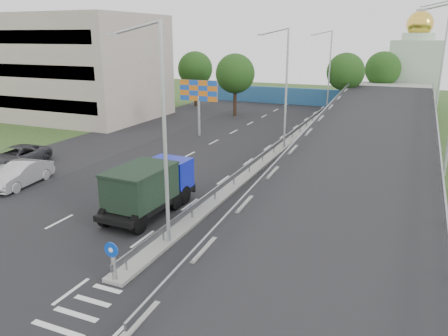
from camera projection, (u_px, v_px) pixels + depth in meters
The scene contains 21 objects.
ground at pixel (78, 314), 15.77m from camera, with size 160.00×160.00×0.00m, color #2D4C1E.
road_surface at pixel (222, 163), 34.48m from camera, with size 26.00×90.00×0.04m, color black.
parking_strip at pixel (91, 147), 39.40m from camera, with size 8.00×90.00×0.05m, color black.
median at pixel (274, 153), 36.83m from camera, with size 1.00×44.00×0.20m, color gray.
overpass_ramp at pixel (368, 143), 33.50m from camera, with size 10.00×50.00×3.50m.
median_guardrail at pixel (274, 146), 36.64m from camera, with size 0.09×44.00×0.71m.
sign_bollard at pixel (113, 261), 17.38m from camera, with size 0.64×0.23×1.67m.
lamp_post_near at pixel (161, 126), 19.31m from camera, with size 2.74×0.18×10.08m.
lamp_post_mid at pixel (284, 83), 36.88m from camera, with size 2.74×0.18×10.08m.
lamp_post_far at pixel (328, 68), 54.45m from camera, with size 2.74×0.18×10.08m.
beige_building at pixel (60, 67), 53.50m from camera, with size 24.00×14.00×12.00m, color #A6938B.
blue_wall at pixel (305, 97), 62.62m from camera, with size 30.00×0.50×2.40m, color #27618F.
church at pixel (415, 67), 63.15m from camera, with size 7.00×7.00×13.80m.
billboard at pixel (199, 94), 42.56m from camera, with size 4.00×0.24×5.50m.
tree_left_mid at pixel (235, 74), 53.19m from camera, with size 4.80×4.80×7.60m.
tree_median_far at pixel (346, 72), 55.68m from camera, with size 4.80×4.80×7.60m.
tree_left_far at pixel (195, 69), 60.62m from camera, with size 4.80×4.80×7.60m.
tree_ramp_far at pixel (383, 69), 60.31m from camera, with size 4.80×4.80×7.60m.
dump_truck at pixel (149, 186), 24.32m from camera, with size 2.69×6.60×2.88m.
parked_car_b at pixel (21, 174), 29.02m from camera, with size 1.69×4.84×1.60m, color #B1B0B6.
parked_car_c at pixel (17, 157), 33.40m from camera, with size 2.52×5.45×1.52m, color #313136.
Camera 1 is at (10.22, -10.35, 9.63)m, focal length 35.00 mm.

